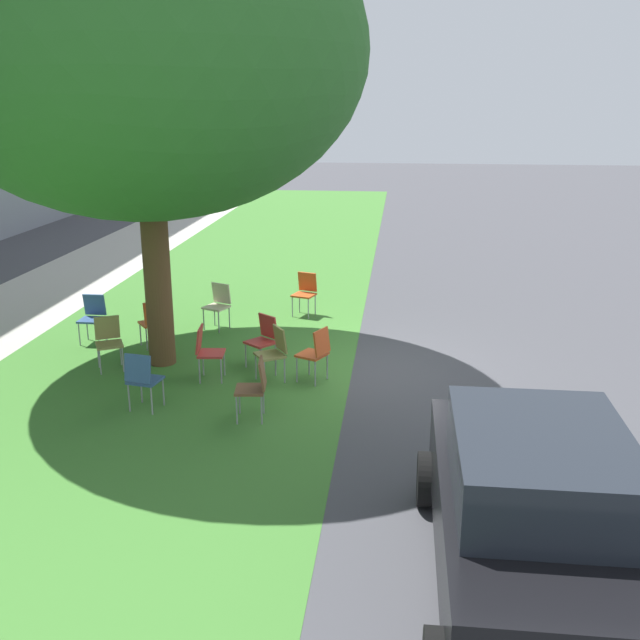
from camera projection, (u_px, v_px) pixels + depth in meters
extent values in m
plane|color=#424247|center=(365.00, 369.00, 12.09)|extent=(80.00, 80.00, 0.00)
cube|color=#3D752D|center=(177.00, 361.00, 12.43)|extent=(48.00, 6.00, 0.01)
cylinder|color=brown|center=(157.00, 266.00, 11.87)|extent=(0.44, 0.44, 3.34)
ellipsoid|color=#2D6B28|center=(142.00, 51.00, 10.91)|extent=(6.82, 6.82, 5.04)
cube|color=brown|center=(250.00, 390.00, 10.07)|extent=(0.46, 0.45, 0.04)
cube|color=brown|center=(263.00, 373.00, 10.00)|extent=(0.41, 0.13, 0.40)
cylinder|color=gray|center=(239.00, 400.00, 10.31)|extent=(0.02, 0.02, 0.42)
cylinder|color=gray|center=(237.00, 410.00, 9.96)|extent=(0.02, 0.02, 0.42)
cylinder|color=gray|center=(263.00, 400.00, 10.31)|extent=(0.02, 0.02, 0.42)
cylinder|color=gray|center=(262.00, 410.00, 9.97)|extent=(0.02, 0.02, 0.42)
cube|color=#C64C1E|center=(312.00, 355.00, 11.45)|extent=(0.55, 0.54, 0.04)
cube|color=#C64C1E|center=(322.00, 342.00, 11.29)|extent=(0.40, 0.25, 0.40)
cylinder|color=gray|center=(309.00, 363.00, 11.75)|extent=(0.02, 0.02, 0.42)
cylinder|color=gray|center=(297.00, 370.00, 11.45)|extent=(0.02, 0.02, 0.42)
cylinder|color=gray|center=(327.00, 367.00, 11.57)|extent=(0.02, 0.02, 0.42)
cylinder|color=gray|center=(315.00, 374.00, 11.28)|extent=(0.02, 0.02, 0.42)
cube|color=olive|center=(109.00, 345.00, 11.91)|extent=(0.55, 0.56, 0.04)
cube|color=olive|center=(107.00, 328.00, 12.00)|extent=(0.26, 0.39, 0.40)
cylinder|color=gray|center=(100.00, 363.00, 11.76)|extent=(0.02, 0.02, 0.42)
cylinder|color=gray|center=(123.00, 360.00, 11.88)|extent=(0.02, 0.02, 0.42)
cylinder|color=gray|center=(98.00, 356.00, 12.06)|extent=(0.02, 0.02, 0.42)
cylinder|color=gray|center=(121.00, 353.00, 12.19)|extent=(0.02, 0.02, 0.42)
cube|color=#C64C1E|center=(304.00, 295.00, 14.90)|extent=(0.51, 0.52, 0.04)
cube|color=#C64C1E|center=(307.00, 282.00, 14.99)|extent=(0.20, 0.41, 0.40)
cylinder|color=gray|center=(292.00, 307.00, 14.89)|extent=(0.02, 0.02, 0.42)
cylinder|color=gray|center=(308.00, 309.00, 14.75)|extent=(0.02, 0.02, 0.42)
cylinder|color=gray|center=(299.00, 303.00, 15.19)|extent=(0.02, 0.02, 0.42)
cylinder|color=gray|center=(315.00, 305.00, 15.05)|extent=(0.02, 0.02, 0.42)
cube|color=#B7332D|center=(211.00, 353.00, 11.49)|extent=(0.46, 0.44, 0.04)
cube|color=#B7332D|center=(199.00, 339.00, 11.43)|extent=(0.41, 0.13, 0.40)
cylinder|color=gray|center=(221.00, 371.00, 11.39)|extent=(0.02, 0.02, 0.42)
cylinder|color=gray|center=(224.00, 363.00, 11.73)|extent=(0.02, 0.02, 0.42)
cylinder|color=gray|center=(199.00, 371.00, 11.39)|extent=(0.02, 0.02, 0.42)
cylinder|color=gray|center=(203.00, 363.00, 11.74)|extent=(0.02, 0.02, 0.42)
cube|color=olive|center=(270.00, 355.00, 11.42)|extent=(0.57, 0.56, 0.04)
cube|color=olive|center=(280.00, 339.00, 11.43)|extent=(0.38, 0.29, 0.40)
cylinder|color=gray|center=(256.00, 367.00, 11.57)|extent=(0.02, 0.02, 0.42)
cylinder|color=gray|center=(264.00, 374.00, 11.26)|extent=(0.02, 0.02, 0.42)
cylinder|color=gray|center=(276.00, 364.00, 11.72)|extent=(0.02, 0.02, 0.42)
cylinder|color=gray|center=(285.00, 371.00, 11.41)|extent=(0.02, 0.02, 0.42)
cube|color=#335184|center=(92.00, 320.00, 13.23)|extent=(0.40, 0.42, 0.04)
cube|color=#335184|center=(95.00, 305.00, 13.33)|extent=(0.09, 0.40, 0.40)
cylinder|color=gray|center=(79.00, 334.00, 13.15)|extent=(0.02, 0.02, 0.42)
cylinder|color=gray|center=(98.00, 335.00, 13.11)|extent=(0.02, 0.02, 0.42)
cylinder|color=gray|center=(87.00, 329.00, 13.48)|extent=(0.02, 0.02, 0.42)
cylinder|color=gray|center=(106.00, 330.00, 13.44)|extent=(0.02, 0.02, 0.42)
cube|color=#B7332D|center=(260.00, 342.00, 12.01)|extent=(0.57, 0.58, 0.04)
cube|color=#B7332D|center=(268.00, 326.00, 12.06)|extent=(0.31, 0.37, 0.40)
cylinder|color=gray|center=(246.00, 355.00, 12.08)|extent=(0.02, 0.02, 0.42)
cylinder|color=gray|center=(260.00, 361.00, 11.84)|extent=(0.02, 0.02, 0.42)
cylinder|color=gray|center=(261.00, 351.00, 12.31)|extent=(0.02, 0.02, 0.42)
cylinder|color=gray|center=(276.00, 356.00, 12.07)|extent=(0.02, 0.02, 0.42)
cube|color=beige|center=(216.00, 307.00, 14.03)|extent=(0.53, 0.54, 0.04)
cube|color=beige|center=(221.00, 293.00, 14.11)|extent=(0.23, 0.40, 0.40)
cylinder|color=gray|center=(204.00, 320.00, 14.04)|extent=(0.02, 0.02, 0.42)
cylinder|color=gray|center=(219.00, 322.00, 13.87)|extent=(0.02, 0.02, 0.42)
cylinder|color=gray|center=(214.00, 315.00, 14.32)|extent=(0.02, 0.02, 0.42)
cylinder|color=gray|center=(229.00, 318.00, 14.16)|extent=(0.02, 0.02, 0.42)
cube|color=#335184|center=(145.00, 380.00, 10.41)|extent=(0.47, 0.49, 0.04)
cube|color=#335184|center=(138.00, 369.00, 10.18)|extent=(0.16, 0.41, 0.40)
cylinder|color=gray|center=(163.00, 392.00, 10.58)|extent=(0.02, 0.02, 0.42)
cylinder|color=gray|center=(141.00, 389.00, 10.68)|extent=(0.02, 0.02, 0.42)
cylinder|color=gray|center=(152.00, 401.00, 10.27)|extent=(0.02, 0.02, 0.42)
cylinder|color=gray|center=(129.00, 398.00, 10.37)|extent=(0.02, 0.02, 0.42)
cube|color=#C64C1E|center=(152.00, 323.00, 13.05)|extent=(0.57, 0.58, 0.04)
cube|color=#C64C1E|center=(155.00, 313.00, 12.83)|extent=(0.31, 0.37, 0.40)
cylinder|color=gray|center=(160.00, 331.00, 13.34)|extent=(0.02, 0.02, 0.42)
cylinder|color=gray|center=(141.00, 334.00, 13.16)|extent=(0.02, 0.02, 0.42)
cylinder|color=gray|center=(166.00, 336.00, 13.06)|extent=(0.02, 0.02, 0.42)
cylinder|color=gray|center=(147.00, 339.00, 12.88)|extent=(0.02, 0.02, 0.42)
cube|color=black|center=(531.00, 525.00, 6.45)|extent=(3.70, 1.64, 0.76)
cube|color=#1E232B|center=(540.00, 467.00, 6.12)|extent=(1.90, 1.44, 0.64)
cylinder|color=black|center=(426.00, 479.00, 7.99)|extent=(0.60, 0.18, 0.60)
cylinder|color=black|center=(590.00, 488.00, 7.80)|extent=(0.60, 0.18, 0.60)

